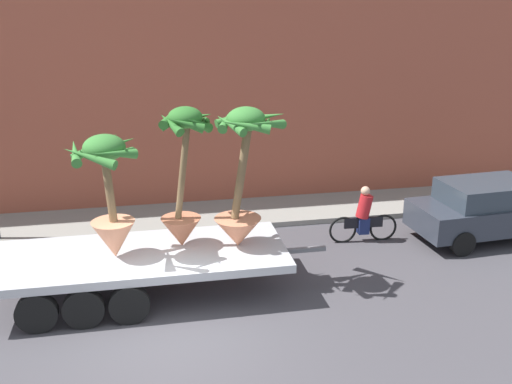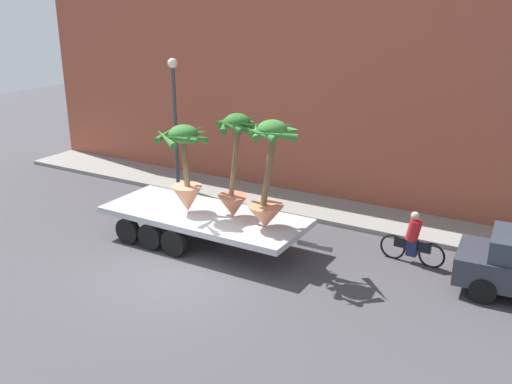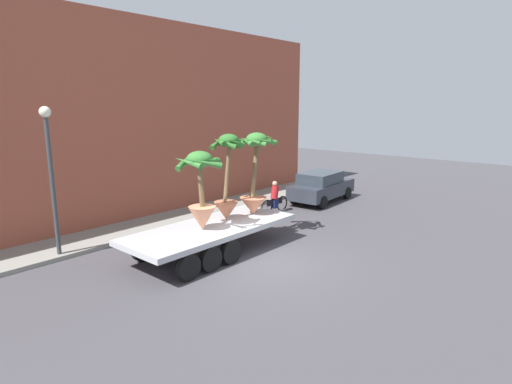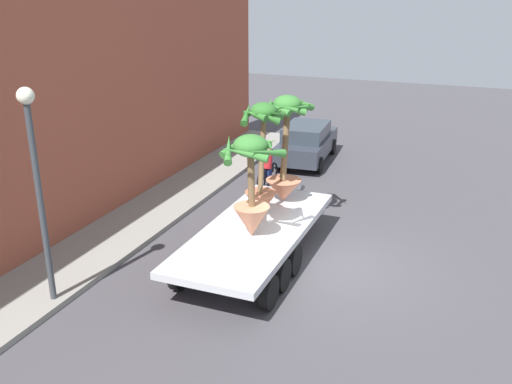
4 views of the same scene
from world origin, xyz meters
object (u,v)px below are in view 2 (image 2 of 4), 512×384
object	(u,v)px
potted_palm_front	(185,168)
potted_palm_rear	(269,177)
street_lamp	(175,107)
cyclist	(413,240)
flatbed_trailer	(197,218)
potted_palm_middle	(235,167)

from	to	relation	value
potted_palm_front	potted_palm_rear	bearing A→B (deg)	1.55
potted_palm_rear	potted_palm_front	world-z (taller)	potted_palm_rear
potted_palm_rear	street_lamp	distance (m)	6.89
potted_palm_rear	cyclist	size ratio (longest dim) A/B	1.65
flatbed_trailer	cyclist	distance (m)	6.26
cyclist	potted_palm_rear	bearing A→B (deg)	-152.02
potted_palm_front	cyclist	distance (m)	6.77
potted_palm_rear	potted_palm_middle	distance (m)	1.23
street_lamp	potted_palm_rear	bearing A→B (deg)	-31.02
cyclist	potted_palm_middle	bearing A→B (deg)	-160.95
flatbed_trailer	potted_palm_middle	xyz separation A→B (m)	(1.24, 0.20, 1.71)
potted_palm_rear	potted_palm_front	bearing A→B (deg)	-178.45
potted_palm_front	potted_palm_middle	bearing A→B (deg)	11.58
potted_palm_rear	cyclist	distance (m)	4.38
potted_palm_front	cyclist	xyz separation A→B (m)	(6.27, 1.95, -1.66)
potted_palm_front	cyclist	size ratio (longest dim) A/B	1.42
cyclist	street_lamp	bearing A→B (deg)	170.03
potted_palm_rear	potted_palm_middle	world-z (taller)	potted_palm_middle
potted_palm_front	street_lamp	world-z (taller)	street_lamp
flatbed_trailer	potted_palm_rear	size ratio (longest dim) A/B	2.37
potted_palm_middle	potted_palm_rear	bearing A→B (deg)	-11.15
flatbed_trailer	potted_palm_middle	distance (m)	2.13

